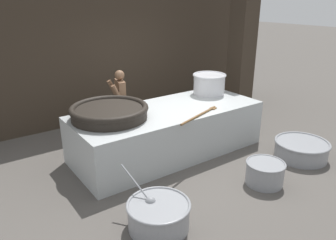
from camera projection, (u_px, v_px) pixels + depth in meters
ground_plane at (168, 151)px, 6.45m from camera, size 60.00×60.00×0.00m
back_wall at (106, 47)px, 7.77m from camera, size 8.65×0.24×3.49m
support_pillar at (242, 44)px, 8.13m from camera, size 0.50×0.50×3.49m
hearth_platform at (168, 131)px, 6.29m from camera, size 3.63×1.49×0.89m
giant_wok_near at (109, 111)px, 5.63m from camera, size 1.35×1.35×0.23m
stock_pot at (209, 83)px, 7.02m from camera, size 0.71×0.71×0.43m
stirring_paddle at (201, 114)px, 5.80m from camera, size 1.10×0.43×0.04m
cook at (121, 101)px, 6.91m from camera, size 0.42×0.58×1.45m
prep_bowl_vegetables at (159, 214)px, 4.27m from camera, size 0.85×1.08×0.71m
prep_bowl_meat at (301, 149)px, 6.14m from camera, size 1.00×1.00×0.34m
prep_bowl_extra at (265, 172)px, 5.28m from camera, size 0.63×0.63×0.38m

